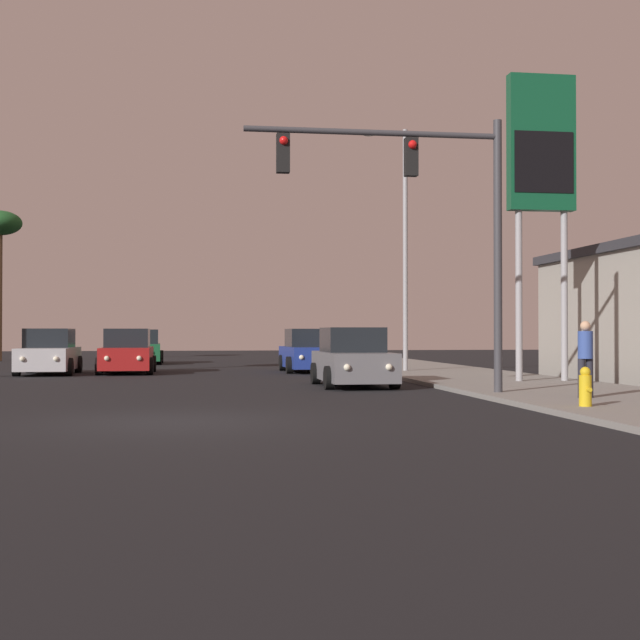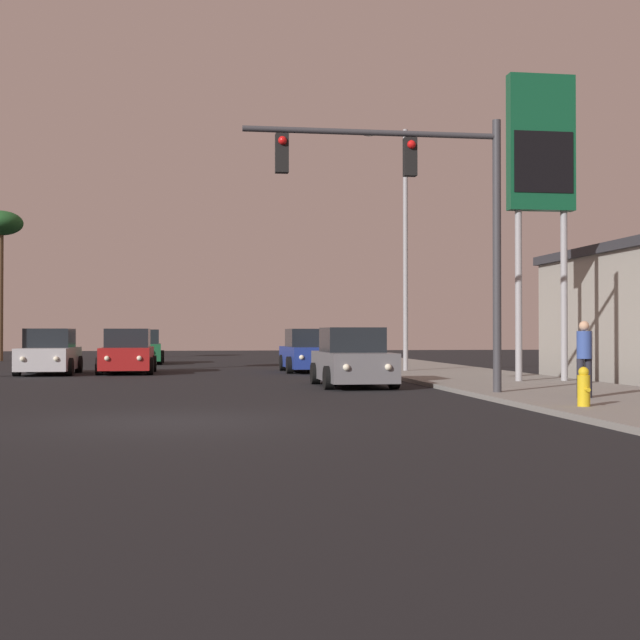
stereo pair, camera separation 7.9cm
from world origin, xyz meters
name	(u,v)px [view 2 (the right image)]	position (x,y,z in m)	size (l,w,h in m)	color
ground_plane	(168,421)	(0.00, 0.00, 0.00)	(120.00, 120.00, 0.00)	black
sidewalk_right	(499,382)	(9.50, 10.00, 0.06)	(5.00, 60.00, 0.12)	gray
car_blue	(309,352)	(4.92, 18.77, 0.76)	(2.04, 4.34, 1.68)	navy
car_red	(127,353)	(-2.00, 18.52, 0.76)	(2.04, 4.31, 1.68)	maroon
car_grey	(353,360)	(4.94, 9.38, 0.76)	(2.04, 4.32, 1.68)	slate
car_silver	(49,354)	(-4.79, 18.18, 0.76)	(2.04, 4.32, 1.68)	#B7B7BC
car_green	(142,348)	(-2.02, 28.73, 0.76)	(2.04, 4.34, 1.68)	#195933
traffic_light_mast	(428,200)	(5.90, 4.75, 4.66)	(6.16, 0.36, 6.50)	#38383D
street_lamp	(402,236)	(8.14, 16.71, 5.12)	(1.74, 0.24, 9.00)	#99999E
gas_station_sign	(541,160)	(10.55, 9.28, 6.62)	(2.00, 0.42, 9.00)	#99999E
fire_hydrant	(584,387)	(7.85, 0.58, 0.49)	(0.24, 0.34, 0.76)	gold
pedestrian_on_sidewalk	(584,356)	(8.83, 2.69, 1.03)	(0.34, 0.32, 1.67)	#23232D
palm_tree_far	(0,231)	(-9.81, 34.00, 7.00)	(2.40, 2.40, 8.08)	brown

